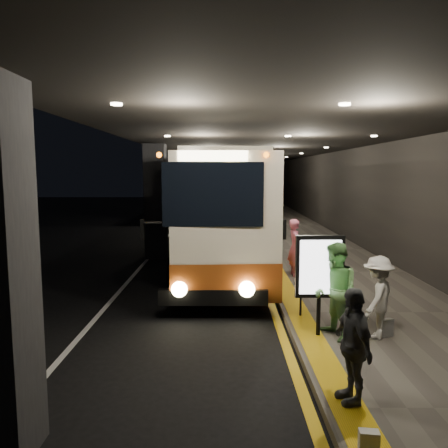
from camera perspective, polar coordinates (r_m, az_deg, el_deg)
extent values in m
plane|color=black|center=(13.33, -4.97, -7.74)|extent=(90.00, 90.00, 0.00)
cube|color=silver|center=(18.40, -9.22, -3.72)|extent=(0.12, 50.00, 0.01)
cube|color=gold|center=(18.20, 3.81, -3.76)|extent=(0.18, 50.00, 0.01)
cube|color=#514C44|center=(18.50, 11.26, -3.49)|extent=(4.50, 50.00, 0.15)
cube|color=gold|center=(18.22, 5.39, -3.29)|extent=(0.50, 50.00, 0.01)
cube|color=black|center=(18.79, 18.25, 5.43)|extent=(0.10, 50.00, 6.00)
cube|color=black|center=(17.10, -8.90, 2.90)|extent=(0.80, 0.80, 4.40)
cube|color=black|center=(29.00, -5.23, 4.54)|extent=(0.80, 0.80, 4.40)
cube|color=black|center=(17.95, 4.42, 10.81)|extent=(9.00, 50.00, 0.40)
cube|color=beige|center=(15.58, -0.88, 2.26)|extent=(3.09, 12.15, 3.41)
cube|color=#8C4614|center=(15.73, -0.87, -2.30)|extent=(3.11, 12.17, 0.90)
cube|color=black|center=(9.49, -1.47, 3.88)|extent=(2.21, 0.17, 1.40)
cube|color=black|center=(9.96, -1.42, -9.48)|extent=(2.47, 0.37, 0.35)
cylinder|color=black|center=(12.14, -6.56, -6.78)|extent=(0.28, 1.00, 1.00)
cylinder|color=black|center=(12.09, 4.26, -6.81)|extent=(0.28, 1.00, 1.00)
cylinder|color=black|center=(19.80, -3.97, -1.45)|extent=(0.28, 1.00, 1.00)
cylinder|color=black|center=(19.77, 2.60, -1.45)|extent=(0.28, 1.00, 1.00)
sphere|color=#FFEAA5|center=(9.87, -5.86, -8.46)|extent=(0.36, 0.36, 0.36)
sphere|color=#FFEAA5|center=(9.83, 3.00, -8.49)|extent=(0.36, 0.36, 0.36)
cube|color=#FFF2BF|center=(9.48, -1.49, 8.91)|extent=(1.51, 0.12, 0.22)
cube|color=beige|center=(32.51, -0.46, 4.40)|extent=(2.51, 11.27, 3.18)
cube|color=#8C4614|center=(32.58, -0.45, 2.34)|extent=(2.53, 11.29, 0.84)
cube|color=black|center=(26.84, -0.56, 5.38)|extent=(2.06, 0.09, 1.31)
cube|color=black|center=(27.06, -0.55, 0.83)|extent=(2.30, 0.28, 0.33)
cylinder|color=black|center=(29.10, -2.58, 1.15)|extent=(0.26, 0.94, 0.94)
cylinder|color=black|center=(29.08, 1.56, 1.15)|extent=(0.26, 0.94, 0.94)
cylinder|color=black|center=(36.36, -2.06, 2.29)|extent=(0.26, 0.94, 0.94)
cylinder|color=black|center=(36.35, 1.25, 2.29)|extent=(0.26, 0.94, 0.94)
cube|color=beige|center=(43.27, -0.07, 5.12)|extent=(2.46, 11.73, 3.32)
cube|color=#8C4614|center=(43.32, -0.07, 3.51)|extent=(2.48, 11.75, 0.88)
cube|color=black|center=(37.36, -0.09, 5.97)|extent=(2.15, 0.06, 1.37)
cube|color=black|center=(37.54, -0.09, 2.54)|extent=(2.39, 0.25, 0.34)
cylinder|color=black|center=(39.66, -1.67, 2.70)|extent=(0.27, 0.98, 0.98)
cylinder|color=black|center=(39.65, 1.51, 2.70)|extent=(0.27, 0.98, 0.98)
cylinder|color=black|center=(47.26, -1.40, 3.37)|extent=(0.27, 0.98, 0.98)
cylinder|color=black|center=(47.26, 1.28, 3.37)|extent=(0.27, 0.98, 0.98)
imported|color=#CB5F7D|center=(13.66, 9.25, -3.03)|extent=(0.49, 0.68, 1.76)
imported|color=#548349|center=(8.69, 14.38, -8.47)|extent=(0.82, 1.04, 1.88)
imported|color=#B8B6B2|center=(9.02, 19.46, -8.98)|extent=(1.00, 1.12, 1.60)
imported|color=#444649|center=(6.51, 16.44, -14.93)|extent=(0.64, 1.03, 1.64)
cube|color=black|center=(9.31, 20.39, -12.59)|extent=(0.31, 0.22, 0.34)
cube|color=silver|center=(5.79, 18.40, -25.47)|extent=(0.24, 0.16, 0.28)
cylinder|color=black|center=(8.93, 12.23, -11.70)|extent=(0.08, 0.08, 0.77)
cube|color=black|center=(8.66, 12.39, -5.44)|extent=(0.94, 0.12, 1.22)
cube|color=white|center=(8.61, 12.48, -5.53)|extent=(0.80, 0.04, 1.05)
cylinder|color=black|center=(9.95, 9.99, -8.88)|extent=(0.05, 0.05, 1.04)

